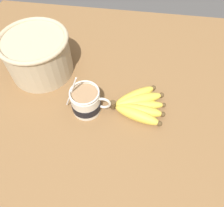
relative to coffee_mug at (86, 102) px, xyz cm
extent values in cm
cube|color=brown|center=(4.99, -2.43, -5.88)|extent=(130.12, 130.12, 2.81)
cylinder|color=beige|center=(-0.10, 0.00, -0.11)|extent=(10.00, 10.00, 8.74)
cylinder|color=black|center=(-0.10, 0.00, -1.05)|extent=(10.20, 10.20, 3.43)
torus|color=beige|center=(5.84, 0.00, 0.42)|extent=(5.60, 0.90, 5.60)
cylinder|color=#997551|center=(-0.10, 0.00, 4.36)|extent=(8.80, 8.80, 0.40)
torus|color=beige|center=(-0.10, 0.00, 5.31)|extent=(10.00, 10.00, 0.60)
cylinder|color=silver|center=(-4.55, 0.00, 4.51)|extent=(5.86, 0.50, 15.14)
ellipsoid|color=silver|center=(-1.86, 0.00, -2.98)|extent=(3.00, 2.00, 0.80)
cylinder|color=#4C381E|center=(9.07, 1.21, -1.62)|extent=(2.00, 2.00, 3.00)
ellipsoid|color=gold|center=(17.71, -1.34, -2.37)|extent=(16.55, 8.56, 4.21)
sphere|color=#4C381E|center=(25.40, -3.60, -2.37)|extent=(1.89, 1.89, 1.89)
ellipsoid|color=gold|center=(18.27, 0.69, -2.42)|extent=(16.62, 5.03, 4.11)
sphere|color=#4C381E|center=(26.46, 0.22, -2.42)|extent=(1.85, 1.85, 1.85)
ellipsoid|color=gold|center=(18.42, 2.84, -2.66)|extent=(17.36, 6.52, 3.64)
sphere|color=#4C381E|center=(26.79, 4.31, -2.66)|extent=(1.64, 1.64, 1.64)
ellipsoid|color=gold|center=(17.95, 4.99, -2.37)|extent=(17.57, 10.67, 4.22)
sphere|color=#4C381E|center=(25.90, 8.39, -2.37)|extent=(1.90, 1.90, 1.90)
ellipsoid|color=gold|center=(16.38, 6.57, -2.40)|extent=(15.45, 12.89, 4.15)
sphere|color=#4C381E|center=(22.87, 11.34, -2.40)|extent=(1.87, 1.87, 1.87)
cylinder|color=tan|center=(-21.51, 16.07, 3.24)|extent=(24.19, 24.19, 15.45)
torus|color=tan|center=(-21.51, 16.07, 10.97)|extent=(25.40, 25.40, 1.69)
camera|label=1|loc=(14.77, -41.04, 61.10)|focal=35.00mm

